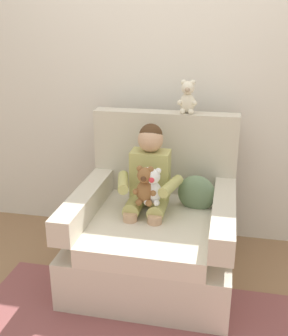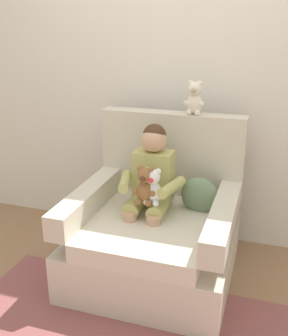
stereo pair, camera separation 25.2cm
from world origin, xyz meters
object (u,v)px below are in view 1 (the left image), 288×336
(plush_white, at_px, (153,187))
(plush_brown, at_px, (145,186))
(seated_child, at_px, (148,180))
(armchair, at_px, (155,230))
(plush_cream_on_backrest, at_px, (188,98))
(throw_pillow, at_px, (197,193))

(plush_white, bearing_deg, plush_brown, -145.66)
(seated_child, bearing_deg, armchair, -36.43)
(plush_brown, bearing_deg, seated_child, 113.80)
(armchair, bearing_deg, plush_cream_on_backrest, 68.37)
(plush_brown, xyz_separation_m, plush_cream_on_backrest, (0.20, 0.49, 0.48))
(seated_child, bearing_deg, plush_cream_on_backrest, 58.37)
(plush_brown, height_order, throw_pillow, plush_brown)
(plush_cream_on_backrest, bearing_deg, plush_brown, -128.17)
(seated_child, distance_m, plush_cream_on_backrest, 0.64)
(seated_child, xyz_separation_m, plush_brown, (0.01, -0.14, 0.02))
(armchair, height_order, plush_brown, armchair)
(armchair, xyz_separation_m, plush_brown, (-0.05, -0.10, 0.37))
(plush_brown, xyz_separation_m, plush_white, (0.05, 0.01, -0.01))
(armchair, distance_m, plush_white, 0.37)
(plush_white, bearing_deg, throw_pillow, 60.00)
(seated_child, height_order, plush_white, seated_child)
(seated_child, bearing_deg, throw_pillow, 17.26)
(armchair, height_order, throw_pillow, armchair)
(plush_brown, distance_m, plush_cream_on_backrest, 0.71)
(armchair, xyz_separation_m, seated_child, (-0.05, 0.04, 0.35))
(plush_cream_on_backrest, xyz_separation_m, throw_pillow, (0.11, -0.24, -0.61))
(plush_cream_on_backrest, bearing_deg, throw_pillow, -81.42)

